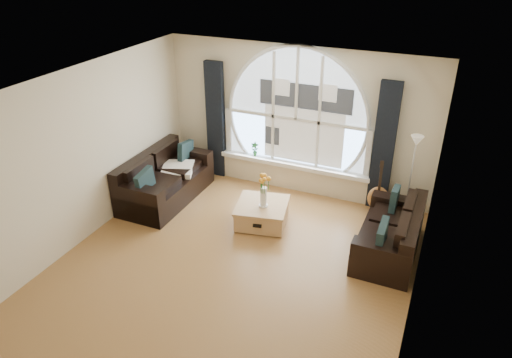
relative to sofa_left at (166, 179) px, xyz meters
name	(u,v)px	position (x,y,z in m)	size (l,w,h in m)	color
ground	(232,268)	(2.00, -1.38, -0.40)	(5.00, 5.50, 0.01)	brown
ceiling	(226,90)	(2.00, -1.38, 2.30)	(5.00, 5.50, 0.01)	silver
wall_back	(297,121)	(2.00, 1.37, 0.95)	(5.00, 0.01, 2.70)	beige
wall_front	(88,329)	(2.00, -4.13, 0.95)	(5.00, 0.01, 2.70)	beige
wall_left	(82,156)	(-0.50, -1.38, 0.95)	(0.01, 5.50, 2.70)	beige
wall_right	(424,230)	(4.50, -1.38, 0.95)	(0.01, 5.50, 2.70)	beige
attic_slope	(410,146)	(4.20, -1.38, 1.95)	(0.92, 5.50, 0.72)	silver
arched_window	(297,107)	(2.00, 1.34, 1.23)	(2.60, 0.06, 2.15)	silver
window_sill	(293,165)	(2.00, 1.27, 0.11)	(2.90, 0.22, 0.08)	white
window_frame	(296,107)	(2.00, 1.31, 1.23)	(2.76, 0.08, 2.15)	white
neighbor_house	(304,115)	(2.15, 1.32, 1.10)	(1.70, 0.02, 1.50)	silver
curtain_left	(216,121)	(0.40, 1.25, 0.75)	(0.35, 0.12, 2.30)	black
curtain_right	(384,148)	(3.60, 1.25, 0.75)	(0.35, 0.12, 2.30)	black
sofa_left	(166,179)	(0.00, 0.00, 0.00)	(0.95, 1.91, 0.85)	black
sofa_right	(390,230)	(4.02, -0.05, 0.00)	(0.84, 1.68, 0.75)	black
coffee_chest	(262,213)	(1.94, -0.08, -0.20)	(0.83, 0.83, 0.41)	tan
throw_blanket	(178,169)	(0.10, 0.26, 0.10)	(0.55, 0.55, 0.10)	silver
vase_flowers	(264,185)	(1.98, -0.13, 0.36)	(0.24, 0.24, 0.70)	white
floor_lamp	(410,182)	(4.13, 0.85, 0.40)	(0.24, 0.24, 1.60)	#B2B2B2
guitar	(380,187)	(3.65, 1.01, 0.13)	(0.36, 0.24, 1.06)	brown
potted_plant	(255,149)	(1.22, 1.27, 0.29)	(0.15, 0.10, 0.28)	#1E6023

